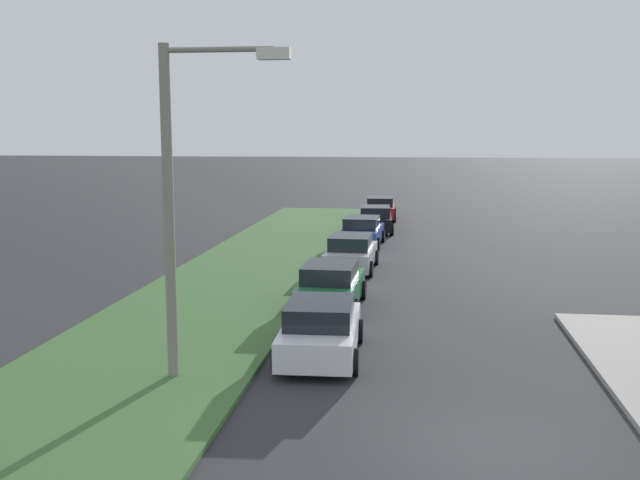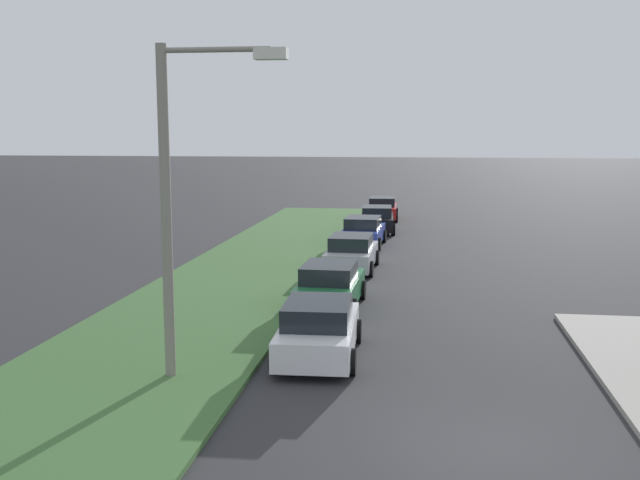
{
  "view_description": "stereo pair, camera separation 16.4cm",
  "coord_description": "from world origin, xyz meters",
  "px_view_note": "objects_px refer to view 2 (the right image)",
  "views": [
    {
      "loc": [
        -12.68,
        1.33,
        5.64
      ],
      "look_at": [
        13.74,
        4.82,
        1.7
      ],
      "focal_mm": 41.46,
      "sensor_mm": 36.0,
      "label": 1
    },
    {
      "loc": [
        -12.65,
        1.16,
        5.64
      ],
      "look_at": [
        13.74,
        4.82,
        1.7
      ],
      "focal_mm": 41.46,
      "sensor_mm": 36.0,
      "label": 2
    }
  ],
  "objects_px": {
    "parked_car_white": "(319,330)",
    "parked_car_silver": "(351,253)",
    "parked_car_red": "(382,209)",
    "streetlight": "(181,189)",
    "parked_car_blue": "(363,232)",
    "parked_car_green": "(330,286)",
    "parked_car_black": "(377,219)"
  },
  "relations": [
    {
      "from": "parked_car_white",
      "to": "parked_car_silver",
      "type": "bearing_deg",
      "value": -0.58
    },
    {
      "from": "parked_car_red",
      "to": "streetlight",
      "type": "distance_m",
      "value": 31.88
    },
    {
      "from": "parked_car_red",
      "to": "parked_car_white",
      "type": "bearing_deg",
      "value": 178.16
    },
    {
      "from": "parked_car_red",
      "to": "streetlight",
      "type": "height_order",
      "value": "streetlight"
    },
    {
      "from": "parked_car_white",
      "to": "parked_car_silver",
      "type": "relative_size",
      "value": 1.0
    },
    {
      "from": "parked_car_blue",
      "to": "streetlight",
      "type": "xyz_separation_m",
      "value": [
        -20.41,
        2.41,
        3.67
      ]
    },
    {
      "from": "parked_car_green",
      "to": "parked_car_silver",
      "type": "distance_m",
      "value": 6.56
    },
    {
      "from": "parked_car_blue",
      "to": "parked_car_red",
      "type": "height_order",
      "value": "same"
    },
    {
      "from": "parked_car_blue",
      "to": "parked_car_white",
      "type": "bearing_deg",
      "value": -176.56
    },
    {
      "from": "parked_car_silver",
      "to": "parked_car_red",
      "type": "height_order",
      "value": "same"
    },
    {
      "from": "parked_car_black",
      "to": "streetlight",
      "type": "bearing_deg",
      "value": 170.89
    },
    {
      "from": "parked_car_white",
      "to": "parked_car_green",
      "type": "relative_size",
      "value": 1.0
    },
    {
      "from": "parked_car_blue",
      "to": "streetlight",
      "type": "relative_size",
      "value": 0.58
    },
    {
      "from": "parked_car_green",
      "to": "parked_car_red",
      "type": "height_order",
      "value": "same"
    },
    {
      "from": "parked_car_white",
      "to": "parked_car_black",
      "type": "bearing_deg",
      "value": -2.08
    },
    {
      "from": "parked_car_green",
      "to": "parked_car_red",
      "type": "distance_m",
      "value": 24.15
    },
    {
      "from": "parked_car_green",
      "to": "parked_car_black",
      "type": "bearing_deg",
      "value": 0.17
    },
    {
      "from": "parked_car_blue",
      "to": "parked_car_green",
      "type": "bearing_deg",
      "value": -177.76
    },
    {
      "from": "parked_car_silver",
      "to": "parked_car_green",
      "type": "bearing_deg",
      "value": -179.17
    },
    {
      "from": "parked_car_blue",
      "to": "parked_car_black",
      "type": "xyz_separation_m",
      "value": [
        5.28,
        -0.36,
        0.0
      ]
    },
    {
      "from": "parked_car_green",
      "to": "parked_car_blue",
      "type": "bearing_deg",
      "value": 1.24
    },
    {
      "from": "parked_car_white",
      "to": "streetlight",
      "type": "height_order",
      "value": "streetlight"
    },
    {
      "from": "parked_car_red",
      "to": "parked_car_silver",
      "type": "bearing_deg",
      "value": 177.19
    },
    {
      "from": "parked_car_white",
      "to": "parked_car_black",
      "type": "height_order",
      "value": "same"
    },
    {
      "from": "parked_car_silver",
      "to": "streetlight",
      "type": "distance_m",
      "value": 14.64
    },
    {
      "from": "parked_car_green",
      "to": "parked_car_silver",
      "type": "bearing_deg",
      "value": 0.77
    },
    {
      "from": "parked_car_white",
      "to": "parked_car_red",
      "type": "xyz_separation_m",
      "value": [
        29.39,
        0.01,
        0.0
      ]
    },
    {
      "from": "parked_car_white",
      "to": "parked_car_blue",
      "type": "bearing_deg",
      "value": -0.97
    },
    {
      "from": "parked_car_blue",
      "to": "parked_car_black",
      "type": "distance_m",
      "value": 5.29
    },
    {
      "from": "parked_car_blue",
      "to": "streetlight",
      "type": "bearing_deg",
      "value": 175.63
    },
    {
      "from": "parked_car_white",
      "to": "parked_car_silver",
      "type": "xyz_separation_m",
      "value": [
        11.8,
        0.3,
        0.0
      ]
    },
    {
      "from": "parked_car_silver",
      "to": "streetlight",
      "type": "relative_size",
      "value": 0.58
    }
  ]
}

